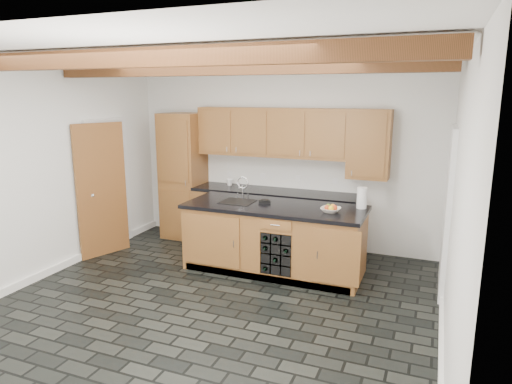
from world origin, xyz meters
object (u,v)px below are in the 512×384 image
island (274,238)px  kitchen_scale (265,201)px  paper_towel (362,198)px  fruit_bowl (331,210)px

island → kitchen_scale: bearing=154.1°
island → kitchen_scale: (-0.18, 0.09, 0.49)m
paper_towel → island: bearing=-165.0°
paper_towel → kitchen_scale: bearing=-170.8°
island → fruit_bowl: size_ratio=9.82×
island → fruit_bowl: bearing=-4.6°
kitchen_scale → fruit_bowl: (0.96, -0.15, 0.01)m
island → kitchen_scale: 0.53m
kitchen_scale → paper_towel: bearing=-13.8°
kitchen_scale → paper_towel: 1.32m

